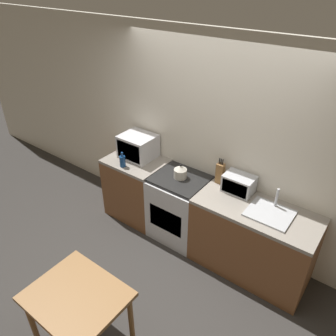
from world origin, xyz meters
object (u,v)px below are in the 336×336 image
object	(u,v)px
bottle	(123,161)
toaster_oven	(239,184)
kettle	(180,172)
dining_table	(78,303)
microwave	(138,146)
stove_range	(179,207)

from	to	relation	value
bottle	toaster_oven	bearing A→B (deg)	15.00
kettle	dining_table	world-z (taller)	kettle
bottle	microwave	bearing A→B (deg)	90.99
microwave	kettle	bearing A→B (deg)	-6.17
kettle	toaster_oven	xyz separation A→B (m)	(0.70, 0.16, 0.02)
kettle	dining_table	bearing A→B (deg)	-84.18
stove_range	microwave	bearing A→B (deg)	173.11
kettle	microwave	xyz separation A→B (m)	(-0.75, 0.08, 0.07)
stove_range	microwave	world-z (taller)	microwave
stove_range	dining_table	distance (m)	1.81
stove_range	bottle	xyz separation A→B (m)	(-0.75, -0.22, 0.53)
stove_range	microwave	xyz separation A→B (m)	(-0.76, 0.09, 0.61)
stove_range	toaster_oven	world-z (taller)	toaster_oven
kettle	toaster_oven	size ratio (longest dim) A/B	0.56
bottle	dining_table	xyz separation A→B (m)	(0.93, -1.58, -0.36)
bottle	dining_table	bearing A→B (deg)	-59.47
stove_range	dining_table	world-z (taller)	stove_range
microwave	toaster_oven	distance (m)	1.45
kettle	bottle	distance (m)	0.78
microwave	toaster_oven	size ratio (longest dim) A/B	1.29
stove_range	toaster_oven	distance (m)	0.90
microwave	bottle	xyz separation A→B (m)	(0.01, -0.31, -0.08)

